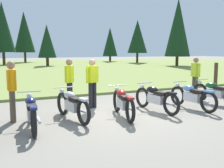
{
  "coord_description": "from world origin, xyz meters",
  "views": [
    {
      "loc": [
        -3.5,
        -6.92,
        1.94
      ],
      "look_at": [
        0.0,
        0.6,
        0.9
      ],
      "focal_mm": 42.44,
      "sensor_mm": 36.0,
      "label": 1
    }
  ],
  "objects_px": {
    "motorcycle_red": "(123,102)",
    "rider_checking_bike": "(12,88)",
    "motorcycle_navy": "(31,112)",
    "trail_marker_post": "(216,77)",
    "motorcycle_british_green": "(215,93)",
    "rider_near_row_end": "(195,75)",
    "rider_in_hivis_vest": "(92,80)",
    "motorcycle_sky_blue": "(192,96)",
    "motorcycle_black": "(156,98)",
    "motorcycle_silver": "(72,104)",
    "rider_with_back_turned": "(70,80)"
  },
  "relations": [
    {
      "from": "motorcycle_navy",
      "to": "rider_in_hivis_vest",
      "type": "relative_size",
      "value": 1.26
    },
    {
      "from": "rider_in_hivis_vest",
      "to": "motorcycle_sky_blue",
      "type": "bearing_deg",
      "value": -27.43
    },
    {
      "from": "motorcycle_british_green",
      "to": "rider_with_back_turned",
      "type": "relative_size",
      "value": 1.26
    },
    {
      "from": "motorcycle_red",
      "to": "motorcycle_british_green",
      "type": "height_order",
      "value": "same"
    },
    {
      "from": "motorcycle_navy",
      "to": "rider_near_row_end",
      "type": "relative_size",
      "value": 1.26
    },
    {
      "from": "rider_checking_bike",
      "to": "trail_marker_post",
      "type": "xyz_separation_m",
      "value": [
        9.28,
        1.73,
        -0.26
      ]
    },
    {
      "from": "rider_in_hivis_vest",
      "to": "rider_with_back_turned",
      "type": "relative_size",
      "value": 1.0
    },
    {
      "from": "motorcycle_red",
      "to": "trail_marker_post",
      "type": "xyz_separation_m",
      "value": [
        6.28,
        2.5,
        0.25
      ]
    },
    {
      "from": "trail_marker_post",
      "to": "motorcycle_red",
      "type": "bearing_deg",
      "value": -158.32
    },
    {
      "from": "motorcycle_british_green",
      "to": "rider_checking_bike",
      "type": "xyz_separation_m",
      "value": [
        -6.87,
        0.57,
        0.51
      ]
    },
    {
      "from": "motorcycle_silver",
      "to": "rider_with_back_turned",
      "type": "xyz_separation_m",
      "value": [
        0.39,
        1.61,
        0.51
      ]
    },
    {
      "from": "motorcycle_silver",
      "to": "rider_in_hivis_vest",
      "type": "bearing_deg",
      "value": 48.65
    },
    {
      "from": "motorcycle_navy",
      "to": "trail_marker_post",
      "type": "bearing_deg",
      "value": 16.61
    },
    {
      "from": "motorcycle_navy",
      "to": "rider_checking_bike",
      "type": "height_order",
      "value": "rider_checking_bike"
    },
    {
      "from": "motorcycle_british_green",
      "to": "rider_checking_bike",
      "type": "distance_m",
      "value": 6.92
    },
    {
      "from": "motorcycle_black",
      "to": "motorcycle_red",
      "type": "bearing_deg",
      "value": -171.32
    },
    {
      "from": "motorcycle_british_green",
      "to": "rider_with_back_turned",
      "type": "bearing_deg",
      "value": 160.96
    },
    {
      "from": "motorcycle_silver",
      "to": "rider_in_hivis_vest",
      "type": "distance_m",
      "value": 1.72
    },
    {
      "from": "rider_with_back_turned",
      "to": "rider_checking_bike",
      "type": "distance_m",
      "value": 2.24
    },
    {
      "from": "motorcycle_british_green",
      "to": "motorcycle_silver",
      "type": "bearing_deg",
      "value": 178.94
    },
    {
      "from": "motorcycle_navy",
      "to": "motorcycle_black",
      "type": "relative_size",
      "value": 1.0
    },
    {
      "from": "motorcycle_silver",
      "to": "motorcycle_british_green",
      "type": "relative_size",
      "value": 1.0
    },
    {
      "from": "motorcycle_silver",
      "to": "motorcycle_black",
      "type": "bearing_deg",
      "value": -2.13
    },
    {
      "from": "motorcycle_black",
      "to": "trail_marker_post",
      "type": "height_order",
      "value": "trail_marker_post"
    },
    {
      "from": "motorcycle_black",
      "to": "motorcycle_british_green",
      "type": "xyz_separation_m",
      "value": [
        2.58,
        0.0,
        0.0
      ]
    },
    {
      "from": "motorcycle_navy",
      "to": "motorcycle_red",
      "type": "height_order",
      "value": "same"
    },
    {
      "from": "trail_marker_post",
      "to": "rider_near_row_end",
      "type": "bearing_deg",
      "value": -157.55
    },
    {
      "from": "motorcycle_red",
      "to": "rider_near_row_end",
      "type": "xyz_separation_m",
      "value": [
        4.25,
        1.66,
        0.51
      ]
    },
    {
      "from": "motorcycle_silver",
      "to": "motorcycle_sky_blue",
      "type": "relative_size",
      "value": 1.0
    },
    {
      "from": "motorcycle_british_green",
      "to": "motorcycle_navy",
      "type": "bearing_deg",
      "value": -176.81
    },
    {
      "from": "motorcycle_silver",
      "to": "motorcycle_black",
      "type": "distance_m",
      "value": 2.75
    },
    {
      "from": "motorcycle_red",
      "to": "rider_checking_bike",
      "type": "distance_m",
      "value": 3.14
    },
    {
      "from": "trail_marker_post",
      "to": "motorcycle_navy",
      "type": "bearing_deg",
      "value": -163.39
    },
    {
      "from": "motorcycle_silver",
      "to": "rider_with_back_turned",
      "type": "height_order",
      "value": "rider_with_back_turned"
    },
    {
      "from": "motorcycle_sky_blue",
      "to": "trail_marker_post",
      "type": "bearing_deg",
      "value": 34.33
    },
    {
      "from": "rider_in_hivis_vest",
      "to": "rider_checking_bike",
      "type": "xyz_separation_m",
      "value": [
        -2.62,
        -0.76,
        0.0
      ]
    },
    {
      "from": "motorcycle_navy",
      "to": "rider_in_hivis_vest",
      "type": "xyz_separation_m",
      "value": [
        2.26,
        1.69,
        0.51
      ]
    },
    {
      "from": "motorcycle_silver",
      "to": "motorcycle_red",
      "type": "distance_m",
      "value": 1.49
    },
    {
      "from": "motorcycle_black",
      "to": "rider_in_hivis_vest",
      "type": "height_order",
      "value": "rider_in_hivis_vest"
    },
    {
      "from": "motorcycle_navy",
      "to": "rider_near_row_end",
      "type": "bearing_deg",
      "value": 14.81
    },
    {
      "from": "motorcycle_black",
      "to": "rider_checking_bike",
      "type": "xyz_separation_m",
      "value": [
        -4.29,
        0.57,
        0.51
      ]
    },
    {
      "from": "motorcycle_black",
      "to": "motorcycle_sky_blue",
      "type": "distance_m",
      "value": 1.33
    },
    {
      "from": "motorcycle_sky_blue",
      "to": "rider_with_back_turned",
      "type": "bearing_deg",
      "value": 152.35
    },
    {
      "from": "rider_near_row_end",
      "to": "trail_marker_post",
      "type": "height_order",
      "value": "rider_near_row_end"
    },
    {
      "from": "motorcycle_red",
      "to": "rider_near_row_end",
      "type": "height_order",
      "value": "rider_near_row_end"
    },
    {
      "from": "motorcycle_red",
      "to": "motorcycle_sky_blue",
      "type": "height_order",
      "value": "same"
    },
    {
      "from": "motorcycle_navy",
      "to": "motorcycle_sky_blue",
      "type": "bearing_deg",
      "value": 1.59
    },
    {
      "from": "motorcycle_sky_blue",
      "to": "trail_marker_post",
      "type": "distance_m",
      "value": 4.47
    },
    {
      "from": "rider_in_hivis_vest",
      "to": "trail_marker_post",
      "type": "xyz_separation_m",
      "value": [
        6.66,
        0.97,
        -0.26
      ]
    },
    {
      "from": "rider_with_back_turned",
      "to": "rider_checking_bike",
      "type": "relative_size",
      "value": 1.0
    }
  ]
}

